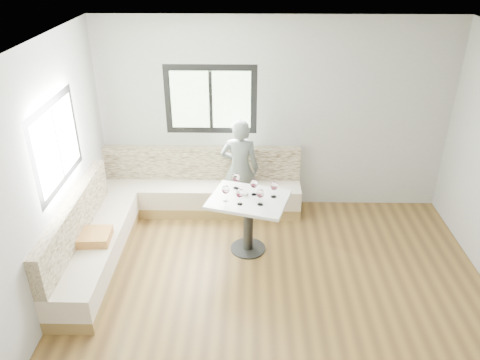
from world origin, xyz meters
name	(u,v)px	position (x,y,z in m)	size (l,w,h in m)	color
room	(277,202)	(-0.08, 0.08, 1.41)	(5.01, 5.01, 2.81)	brown
banquette	(159,212)	(-1.59, 1.63, 0.33)	(2.90, 2.80, 0.95)	olive
table	(248,211)	(-0.36, 1.25, 0.58)	(1.12, 0.97, 0.78)	black
person	(240,169)	(-0.49, 2.13, 0.75)	(0.55, 0.36, 1.50)	slate
olive_ramekin	(245,193)	(-0.41, 1.34, 0.80)	(0.09, 0.09, 0.03)	white
wine_glass_a	(226,190)	(-0.64, 1.18, 0.93)	(0.10, 0.10, 0.21)	white
wine_glass_b	(240,194)	(-0.46, 1.10, 0.93)	(0.10, 0.10, 0.21)	white
wine_glass_c	(260,194)	(-0.22, 1.09, 0.93)	(0.10, 0.10, 0.21)	white
wine_glass_d	(254,184)	(-0.29, 1.34, 0.93)	(0.10, 0.10, 0.21)	white
wine_glass_e	(274,186)	(-0.04, 1.29, 0.93)	(0.10, 0.10, 0.21)	white
wine_glass_f	(236,178)	(-0.52, 1.50, 0.93)	(0.10, 0.10, 0.21)	white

